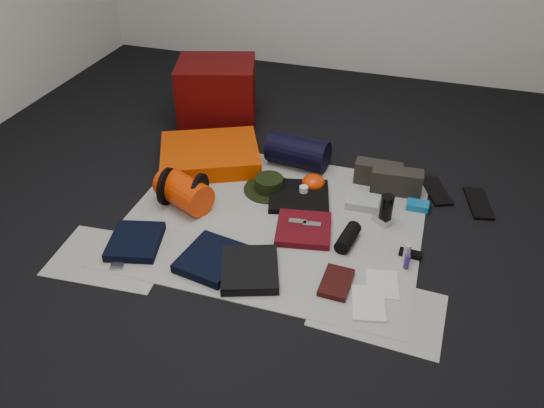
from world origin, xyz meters
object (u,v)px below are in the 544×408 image
(compact_camera, at_px, (382,219))
(sleeping_pad, at_px, (210,155))
(stuff_sack, at_px, (184,191))
(paperback_book, at_px, (336,282))
(navy_duffel, at_px, (298,152))
(water_bottle, at_px, (386,210))
(red_cabinet, at_px, (217,93))

(compact_camera, bearing_deg, sleeping_pad, -160.19)
(stuff_sack, height_order, paperback_book, stuff_sack)
(navy_duffel, height_order, paperback_book, navy_duffel)
(sleeping_pad, relative_size, water_bottle, 3.45)
(sleeping_pad, height_order, compact_camera, sleeping_pad)
(sleeping_pad, distance_m, water_bottle, 1.20)
(compact_camera, bearing_deg, navy_duffel, 178.50)
(red_cabinet, bearing_deg, compact_camera, -50.07)
(water_bottle, xyz_separation_m, compact_camera, (-0.01, 0.00, -0.07))
(navy_duffel, bearing_deg, compact_camera, -29.02)
(stuff_sack, relative_size, paperback_book, 1.53)
(red_cabinet, distance_m, sleeping_pad, 0.62)
(compact_camera, xyz_separation_m, paperback_book, (-0.14, -0.55, -0.01))
(water_bottle, height_order, compact_camera, water_bottle)
(sleeping_pad, bearing_deg, compact_camera, -14.85)
(water_bottle, bearing_deg, sleeping_pad, 165.32)
(sleeping_pad, relative_size, paperback_book, 2.93)
(navy_duffel, bearing_deg, water_bottle, -28.42)
(sleeping_pad, distance_m, paperback_book, 1.32)
(red_cabinet, height_order, water_bottle, red_cabinet)
(navy_duffel, bearing_deg, red_cabinet, 155.88)
(navy_duffel, bearing_deg, stuff_sack, -122.50)
(red_cabinet, distance_m, paperback_book, 1.86)
(sleeping_pad, xyz_separation_m, stuff_sack, (0.04, -0.48, 0.04))
(stuff_sack, relative_size, water_bottle, 1.80)
(sleeping_pad, bearing_deg, water_bottle, -14.68)
(stuff_sack, relative_size, navy_duffel, 0.83)
(red_cabinet, xyz_separation_m, stuff_sack, (0.21, -1.05, -0.12))
(stuff_sack, height_order, compact_camera, stuff_sack)
(red_cabinet, xyz_separation_m, compact_camera, (1.32, -0.87, -0.20))
(stuff_sack, distance_m, water_bottle, 1.13)
(compact_camera, bearing_deg, stuff_sack, -136.49)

